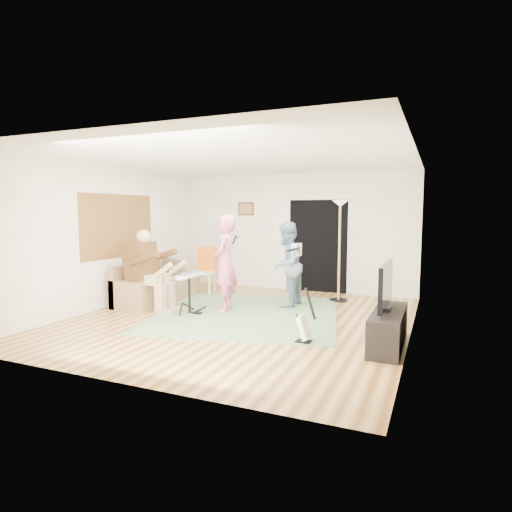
{
  "coord_description": "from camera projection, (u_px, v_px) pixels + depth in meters",
  "views": [
    {
      "loc": [
        3.09,
        -6.49,
        1.84
      ],
      "look_at": [
        0.17,
        0.3,
        1.07
      ],
      "focal_mm": 30.0,
      "sensor_mm": 36.0,
      "label": 1
    }
  ],
  "objects": [
    {
      "name": "drum_kit",
      "position": [
        189.0,
        296.0,
        7.68
      ],
      "size": [
        0.41,
        0.73,
        0.75
      ],
      "color": "black",
      "rests_on": "floor"
    },
    {
      "name": "guitar_held",
      "position": [
        297.0,
        250.0,
        8.1
      ],
      "size": [
        0.15,
        0.61,
        0.26
      ],
      "primitive_type": null,
      "rotation": [
        0.0,
        0.0,
        -0.06
      ],
      "color": "white",
      "rests_on": "guitarist"
    },
    {
      "name": "drummer",
      "position": [
        150.0,
        279.0,
        7.99
      ],
      "size": [
        0.98,
        0.55,
        1.5
      ],
      "color": "#533317",
      "rests_on": "sofa"
    },
    {
      "name": "area_rug",
      "position": [
        247.0,
        314.0,
        7.67
      ],
      "size": [
        3.82,
        3.93,
        0.02
      ],
      "primitive_type": "cube",
      "rotation": [
        0.0,
        0.0,
        0.23
      ],
      "color": "#517346",
      "rests_on": "floor"
    },
    {
      "name": "doorway",
      "position": [
        318.0,
        246.0,
        9.74
      ],
      "size": [
        2.1,
        0.0,
        2.1
      ],
      "primitive_type": "plane",
      "rotation": [
        1.57,
        0.0,
        0.0
      ],
      "color": "black",
      "rests_on": "walls"
    },
    {
      "name": "guitar_spare",
      "position": [
        304.0,
        327.0,
        5.98
      ],
      "size": [
        0.28,
        0.26,
        0.79
      ],
      "color": "black",
      "rests_on": "floor"
    },
    {
      "name": "ceiling",
      "position": [
        239.0,
        159.0,
        7.05
      ],
      "size": [
        6.0,
        6.0,
        0.0
      ],
      "primitive_type": "plane",
      "rotation": [
        3.14,
        0.0,
        0.0
      ],
      "color": "white",
      "rests_on": "walls"
    },
    {
      "name": "floor",
      "position": [
        240.0,
        319.0,
        7.34
      ],
      "size": [
        6.0,
        6.0,
        0.0
      ],
      "primitive_type": "plane",
      "color": "brown",
      "rests_on": "ground"
    },
    {
      "name": "television",
      "position": [
        386.0,
        285.0,
        5.77
      ],
      "size": [
        0.06,
        1.16,
        0.6
      ],
      "primitive_type": "cube",
      "color": "black",
      "rests_on": "tv_cabinet"
    },
    {
      "name": "dining_chair",
      "position": [
        205.0,
        277.0,
        9.61
      ],
      "size": [
        0.51,
        0.54,
        1.04
      ],
      "rotation": [
        0.0,
        0.0,
        0.19
      ],
      "color": "beige",
      "rests_on": "floor"
    },
    {
      "name": "guitarist",
      "position": [
        286.0,
        265.0,
        8.21
      ],
      "size": [
        0.67,
        0.83,
        1.64
      ],
      "primitive_type": "imported",
      "rotation": [
        0.0,
        0.0,
        -1.64
      ],
      "color": "slate",
      "rests_on": "floor"
    },
    {
      "name": "singer",
      "position": [
        225.0,
        263.0,
        7.84
      ],
      "size": [
        0.57,
        0.73,
        1.78
      ],
      "primitive_type": "imported",
      "rotation": [
        0.0,
        0.0,
        -1.32
      ],
      "color": "#D35B7C",
      "rests_on": "floor"
    },
    {
      "name": "window_blinds",
      "position": [
        119.0,
        226.0,
        8.43
      ],
      "size": [
        0.0,
        2.05,
        2.05
      ],
      "primitive_type": "plane",
      "rotation": [
        1.57,
        0.0,
        1.57
      ],
      "color": "brown",
      "rests_on": "walls"
    },
    {
      "name": "picture_frame",
      "position": [
        246.0,
        209.0,
        10.36
      ],
      "size": [
        0.42,
        0.03,
        0.32
      ],
      "primitive_type": "cube",
      "color": "#3F2314",
      "rests_on": "walls"
    },
    {
      "name": "sofa",
      "position": [
        153.0,
        289.0,
        8.78
      ],
      "size": [
        0.79,
        1.92,
        0.78
      ],
      "color": "olive",
      "rests_on": "floor"
    },
    {
      "name": "walls",
      "position": [
        240.0,
        241.0,
        7.19
      ],
      "size": [
        5.5,
        6.0,
        2.7
      ],
      "primitive_type": null,
      "color": "white",
      "rests_on": "floor"
    },
    {
      "name": "tv_cabinet",
      "position": [
        388.0,
        329.0,
        5.82
      ],
      "size": [
        0.4,
        1.4,
        0.5
      ],
      "primitive_type": "cube",
      "color": "black",
      "rests_on": "floor"
    },
    {
      "name": "microphone",
      "position": [
        234.0,
        240.0,
        7.72
      ],
      "size": [
        0.06,
        0.06,
        0.24
      ],
      "primitive_type": null,
      "color": "black",
      "rests_on": "singer"
    },
    {
      "name": "torchiere_lamp",
      "position": [
        340.0,
        232.0,
        8.67
      ],
      "size": [
        0.37,
        0.37,
        2.06
      ],
      "color": "black",
      "rests_on": "floor"
    }
  ]
}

